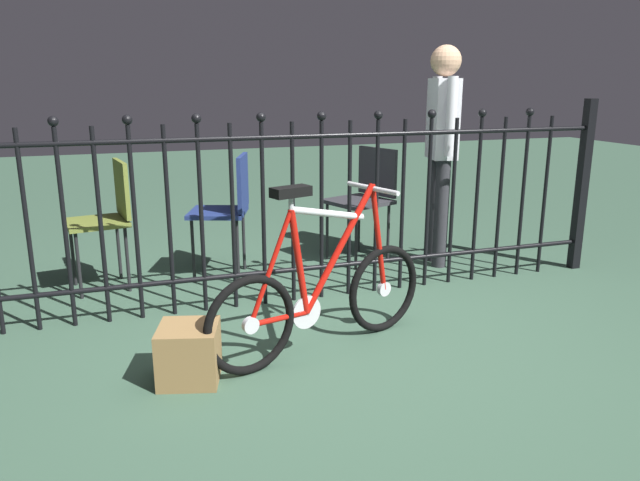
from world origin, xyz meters
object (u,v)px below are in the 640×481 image
at_px(person_visitor, 442,137).
at_px(display_crate, 189,353).
at_px(chair_olive, 108,211).
at_px(bicycle, 322,294).
at_px(chair_charcoal, 366,192).
at_px(chair_navy, 229,203).

relative_size(person_visitor, display_crate, 5.90).
bearing_deg(display_crate, chair_olive, 102.20).
bearing_deg(bicycle, chair_charcoal, 59.91).
bearing_deg(person_visitor, display_crate, -147.27).
height_order(chair_olive, person_visitor, person_visitor).
bearing_deg(chair_navy, chair_olive, 178.30).
xyz_separation_m(chair_charcoal, person_visitor, (0.49, -0.31, 0.45)).
height_order(chair_navy, display_crate, chair_navy).
xyz_separation_m(person_visitor, display_crate, (-2.11, -1.36, -0.87)).
distance_m(bicycle, display_crate, 0.76).
height_order(chair_charcoal, display_crate, chair_charcoal).
distance_m(chair_charcoal, display_crate, 2.37).
height_order(chair_charcoal, chair_navy, chair_navy).
bearing_deg(chair_olive, chair_charcoal, 2.38).
bearing_deg(bicycle, chair_navy, 98.94).
height_order(chair_navy, person_visitor, person_visitor).
bearing_deg(chair_navy, bicycle, -81.06).
bearing_deg(person_visitor, chair_olive, 174.63).
bearing_deg(chair_charcoal, chair_navy, -174.61).
height_order(bicycle, person_visitor, person_visitor).
xyz_separation_m(chair_navy, person_visitor, (1.62, -0.21, 0.45)).
xyz_separation_m(chair_olive, chair_charcoal, (1.97, 0.08, 0.01)).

